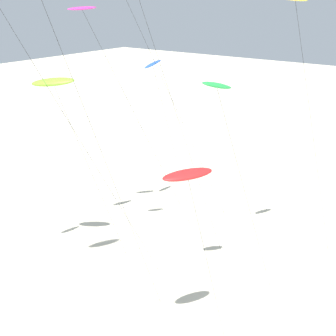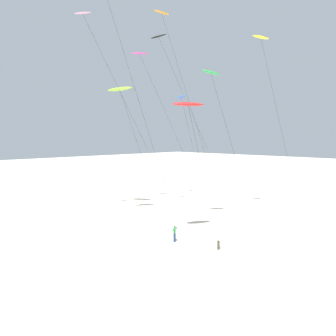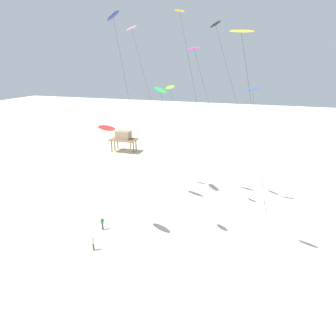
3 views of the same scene
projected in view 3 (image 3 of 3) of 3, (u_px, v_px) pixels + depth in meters
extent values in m
plane|color=beige|center=(152.00, 254.00, 32.54)|extent=(260.00, 260.00, 0.00)
ellipsoid|color=yellow|center=(241.00, 31.00, 25.17)|extent=(2.47, 1.53, 0.39)
cylinder|color=#262626|center=(260.00, 166.00, 26.54)|extent=(5.37, 3.61, 22.26)
ellipsoid|color=#D8339E|center=(194.00, 48.00, 40.40)|extent=(2.44, 1.53, 0.45)
cylinder|color=#262626|center=(217.00, 133.00, 40.37)|extent=(8.28, 5.55, 21.57)
ellipsoid|color=blue|center=(253.00, 90.00, 39.32)|extent=(2.13, 0.93, 0.88)
cylinder|color=#262626|center=(259.00, 153.00, 40.58)|extent=(3.42, 2.30, 16.35)
ellipsoid|color=green|center=(160.00, 90.00, 30.72)|extent=(2.16, 1.80, 0.87)
cylinder|color=#262626|center=(177.00, 175.00, 31.52)|extent=(4.73, 3.18, 17.02)
ellipsoid|color=pink|center=(131.00, 28.00, 41.70)|extent=(2.08, 1.07, 0.81)
cylinder|color=#262626|center=(157.00, 121.00, 41.52)|extent=(9.61, 6.44, 24.31)
ellipsoid|color=#8CD833|center=(170.00, 87.00, 43.23)|extent=(2.80, 3.41, 1.05)
cylinder|color=#262626|center=(181.00, 146.00, 44.10)|extent=(4.33, 2.91, 16.23)
ellipsoid|color=orange|center=(180.00, 11.00, 34.76)|extent=(1.90, 1.56, 0.70)
cylinder|color=#262626|center=(201.00, 125.00, 35.87)|extent=(7.17, 4.81, 25.45)
ellipsoid|color=black|center=(215.00, 24.00, 37.90)|extent=(2.02, 2.09, 0.83)
cylinder|color=#262626|center=(243.00, 126.00, 37.77)|extent=(9.52, 6.38, 24.34)
ellipsoid|color=red|center=(106.00, 128.00, 32.29)|extent=(3.26, 2.39, 0.62)
cylinder|color=#262626|center=(117.00, 188.00, 33.37)|extent=(2.60, 1.75, 12.96)
ellipsoid|color=navy|center=(113.00, 16.00, 37.07)|extent=(2.97, 2.35, 1.30)
cylinder|color=#262626|center=(133.00, 122.00, 38.46)|extent=(6.46, 4.33, 25.20)
cylinder|color=#4C4738|center=(93.00, 247.00, 33.08)|extent=(0.22, 0.22, 0.88)
cube|color=white|center=(93.00, 241.00, 32.84)|extent=(0.39, 0.38, 0.58)
sphere|color=beige|center=(93.00, 238.00, 32.70)|extent=(0.20, 0.20, 0.20)
cylinder|color=white|center=(91.00, 241.00, 32.74)|extent=(0.40, 0.43, 0.39)
cylinder|color=white|center=(95.00, 240.00, 32.90)|extent=(0.40, 0.43, 0.39)
cylinder|color=navy|center=(103.00, 226.00, 37.19)|extent=(0.22, 0.22, 0.88)
cube|color=#338C4C|center=(102.00, 221.00, 36.95)|extent=(0.38, 0.38, 0.58)
sphere|color=tan|center=(102.00, 218.00, 36.82)|extent=(0.20, 0.20, 0.20)
cylinder|color=#338C4C|center=(100.00, 221.00, 36.85)|extent=(0.41, 0.43, 0.39)
cylinder|color=#338C4C|center=(104.00, 221.00, 37.02)|extent=(0.41, 0.43, 0.39)
cylinder|color=#846647|center=(112.00, 147.00, 68.80)|extent=(0.28, 0.28, 2.81)
cylinder|color=#846647|center=(131.00, 148.00, 67.38)|extent=(0.28, 0.28, 2.81)
cylinder|color=#846647|center=(118.00, 143.00, 71.49)|extent=(0.28, 0.28, 2.81)
cylinder|color=#846647|center=(136.00, 145.00, 70.07)|extent=(0.28, 0.28, 2.81)
cylinder|color=#846647|center=(115.00, 145.00, 70.15)|extent=(0.28, 0.28, 2.81)
cylinder|color=#846647|center=(133.00, 147.00, 68.73)|extent=(0.28, 0.28, 2.81)
cube|color=#846647|center=(124.00, 139.00, 68.92)|extent=(6.01, 3.76, 0.24)
cube|color=#9E896B|center=(123.00, 135.00, 68.56)|extent=(3.31, 2.26, 1.91)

